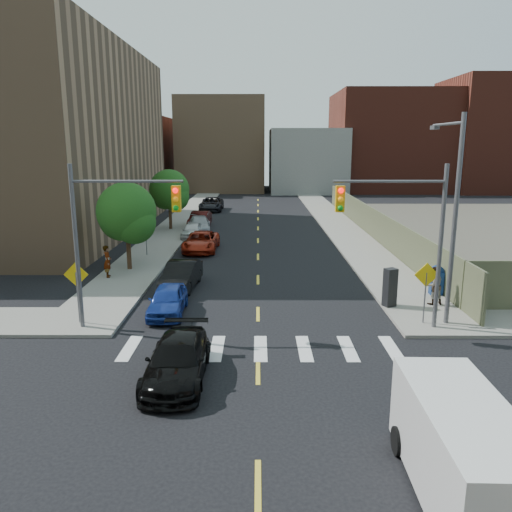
{
  "coord_description": "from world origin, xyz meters",
  "views": [
    {
      "loc": [
        -0.01,
        -14.09,
        7.79
      ],
      "look_at": [
        -0.11,
        11.45,
        2.0
      ],
      "focal_mm": 35.0,
      "sensor_mm": 36.0,
      "label": 1
    }
  ],
  "objects_px": {
    "pedestrian_east": "(434,286)",
    "cargo_van": "(460,446)",
    "pedestrian_west": "(108,261)",
    "black_sedan": "(177,360)",
    "parked_car_white": "(192,230)",
    "mailbox": "(437,280)",
    "payphone": "(390,287)",
    "parked_car_maroon": "(200,220)",
    "parked_car_grey": "(211,204)",
    "parked_car_silver": "(199,224)",
    "parked_car_blue": "(168,300)",
    "parked_car_black": "(181,275)",
    "parked_car_red": "(201,242)"
  },
  "relations": [
    {
      "from": "parked_car_red",
      "to": "parked_car_grey",
      "type": "height_order",
      "value": "parked_car_grey"
    },
    {
      "from": "parked_car_black",
      "to": "cargo_van",
      "type": "relative_size",
      "value": 0.88
    },
    {
      "from": "parked_car_black",
      "to": "payphone",
      "type": "distance_m",
      "value": 11.05
    },
    {
      "from": "cargo_van",
      "to": "parked_car_silver",
      "type": "bearing_deg",
      "value": 107.34
    },
    {
      "from": "parked_car_silver",
      "to": "parked_car_white",
      "type": "relative_size",
      "value": 1.26
    },
    {
      "from": "parked_car_black",
      "to": "cargo_van",
      "type": "distance_m",
      "value": 18.58
    },
    {
      "from": "black_sedan",
      "to": "mailbox",
      "type": "xyz_separation_m",
      "value": [
        11.9,
        9.27,
        0.2
      ]
    },
    {
      "from": "parked_car_black",
      "to": "pedestrian_east",
      "type": "distance_m",
      "value": 13.08
    },
    {
      "from": "parked_car_grey",
      "to": "pedestrian_west",
      "type": "height_order",
      "value": "pedestrian_west"
    },
    {
      "from": "parked_car_maroon",
      "to": "cargo_van",
      "type": "relative_size",
      "value": 0.9
    },
    {
      "from": "parked_car_blue",
      "to": "cargo_van",
      "type": "height_order",
      "value": "cargo_van"
    },
    {
      "from": "payphone",
      "to": "pedestrian_east",
      "type": "bearing_deg",
      "value": -16.71
    },
    {
      "from": "mailbox",
      "to": "pedestrian_west",
      "type": "xyz_separation_m",
      "value": [
        -17.96,
        3.38,
        0.19
      ]
    },
    {
      "from": "parked_car_silver",
      "to": "pedestrian_west",
      "type": "height_order",
      "value": "pedestrian_west"
    },
    {
      "from": "parked_car_grey",
      "to": "pedestrian_west",
      "type": "xyz_separation_m",
      "value": [
        -3.26,
        -30.51,
        0.31
      ]
    },
    {
      "from": "parked_car_blue",
      "to": "black_sedan",
      "type": "distance_m",
      "value": 6.79
    },
    {
      "from": "parked_car_red",
      "to": "pedestrian_west",
      "type": "relative_size",
      "value": 2.72
    },
    {
      "from": "parked_car_red",
      "to": "parked_car_maroon",
      "type": "distance_m",
      "value": 10.59
    },
    {
      "from": "parked_car_blue",
      "to": "parked_car_grey",
      "type": "height_order",
      "value": "parked_car_grey"
    },
    {
      "from": "parked_car_blue",
      "to": "pedestrian_east",
      "type": "bearing_deg",
      "value": 3.32
    },
    {
      "from": "payphone",
      "to": "pedestrian_east",
      "type": "relative_size",
      "value": 0.99
    },
    {
      "from": "payphone",
      "to": "pedestrian_west",
      "type": "xyz_separation_m",
      "value": [
        -15.06,
        5.28,
        0.01
      ]
    },
    {
      "from": "parked_car_black",
      "to": "mailbox",
      "type": "relative_size",
      "value": 2.92
    },
    {
      "from": "cargo_van",
      "to": "pedestrian_west",
      "type": "relative_size",
      "value": 2.7
    },
    {
      "from": "parked_car_white",
      "to": "payphone",
      "type": "distance_m",
      "value": 21.74
    },
    {
      "from": "parked_car_red",
      "to": "black_sedan",
      "type": "xyz_separation_m",
      "value": [
        1.5,
        -20.55,
        -0.01
      ]
    },
    {
      "from": "black_sedan",
      "to": "pedestrian_east",
      "type": "xyz_separation_m",
      "value": [
        11.2,
        7.67,
        0.39
      ]
    },
    {
      "from": "parked_car_silver",
      "to": "parked_car_grey",
      "type": "relative_size",
      "value": 0.87
    },
    {
      "from": "parked_car_white",
      "to": "mailbox",
      "type": "distance_m",
      "value": 21.99
    },
    {
      "from": "pedestrian_west",
      "to": "parked_car_white",
      "type": "bearing_deg",
      "value": -26.08
    },
    {
      "from": "parked_car_silver",
      "to": "payphone",
      "type": "xyz_separation_m",
      "value": [
        11.58,
        -21.09,
        0.36
      ]
    },
    {
      "from": "payphone",
      "to": "cargo_van",
      "type": "bearing_deg",
      "value": -122.28
    },
    {
      "from": "parked_car_red",
      "to": "parked_car_maroon",
      "type": "xyz_separation_m",
      "value": [
        -1.3,
        10.51,
        0.04
      ]
    },
    {
      "from": "parked_car_blue",
      "to": "black_sedan",
      "type": "xyz_separation_m",
      "value": [
        1.5,
        -6.62,
        0.02
      ]
    },
    {
      "from": "pedestrian_west",
      "to": "parked_car_maroon",
      "type": "bearing_deg",
      "value": -22.02
    },
    {
      "from": "black_sedan",
      "to": "payphone",
      "type": "xyz_separation_m",
      "value": [
        9.0,
        7.38,
        0.38
      ]
    },
    {
      "from": "pedestrian_west",
      "to": "pedestrian_east",
      "type": "bearing_deg",
      "value": -118.09
    },
    {
      "from": "cargo_van",
      "to": "mailbox",
      "type": "xyz_separation_m",
      "value": [
        4.7,
        14.86,
        -0.31
      ]
    },
    {
      "from": "payphone",
      "to": "parked_car_grey",
      "type": "bearing_deg",
      "value": 83.86
    },
    {
      "from": "parked_car_grey",
      "to": "parked_car_black",
      "type": "bearing_deg",
      "value": -87.5
    },
    {
      "from": "parked_car_grey",
      "to": "cargo_van",
      "type": "xyz_separation_m",
      "value": [
        10.0,
        -48.75,
        0.43
      ]
    },
    {
      "from": "parked_car_silver",
      "to": "mailbox",
      "type": "relative_size",
      "value": 3.19
    },
    {
      "from": "cargo_van",
      "to": "pedestrian_east",
      "type": "bearing_deg",
      "value": 74.58
    },
    {
      "from": "parked_car_black",
      "to": "parked_car_red",
      "type": "xyz_separation_m",
      "value": [
        0.0,
        9.74,
        -0.03
      ]
    },
    {
      "from": "mailbox",
      "to": "parked_car_grey",
      "type": "bearing_deg",
      "value": 115.3
    },
    {
      "from": "parked_car_grey",
      "to": "black_sedan",
      "type": "xyz_separation_m",
      "value": [
        2.8,
        -43.16,
        -0.09
      ]
    },
    {
      "from": "parked_car_silver",
      "to": "mailbox",
      "type": "bearing_deg",
      "value": -58.46
    },
    {
      "from": "cargo_van",
      "to": "payphone",
      "type": "distance_m",
      "value": 13.09
    },
    {
      "from": "pedestrian_east",
      "to": "cargo_van",
      "type": "bearing_deg",
      "value": 58.69
    },
    {
      "from": "payphone",
      "to": "parked_car_red",
      "type": "bearing_deg",
      "value": 104.16
    }
  ]
}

